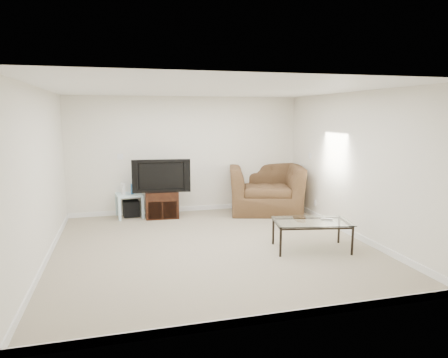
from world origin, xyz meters
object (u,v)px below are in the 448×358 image
object	(u,v)px
television	(161,175)
coffee_table	(311,235)
side_table	(130,205)
subwoofer	(131,208)
recliner	(266,181)
tv_stand	(162,204)

from	to	relation	value
television	coffee_table	size ratio (longest dim) A/B	0.92
side_table	subwoofer	distance (m)	0.08
recliner	television	bearing A→B (deg)	-164.48
subwoofer	television	bearing A→B (deg)	-22.09
television	recliner	xyz separation A→B (m)	(2.27, -0.00, -0.21)
tv_stand	side_table	bearing A→B (deg)	166.03
tv_stand	side_table	xyz separation A→B (m)	(-0.65, 0.20, -0.03)
side_table	television	bearing A→B (deg)	-19.34
tv_stand	side_table	size ratio (longest dim) A/B	1.29
side_table	recliner	size ratio (longest dim) A/B	0.33
television	recliner	world-z (taller)	recliner
tv_stand	coffee_table	xyz separation A→B (m)	(2.07, -2.62, -0.05)
tv_stand	subwoofer	bearing A→B (deg)	163.31
recliner	coffee_table	world-z (taller)	recliner
tv_stand	coffee_table	world-z (taller)	tv_stand
television	coffee_table	xyz separation A→B (m)	(2.07, -2.59, -0.66)
television	coffee_table	distance (m)	3.38
tv_stand	coffee_table	size ratio (longest dim) A/B	0.56
recliner	tv_stand	bearing A→B (deg)	-165.18
recliner	coffee_table	xyz separation A→B (m)	(-0.20, -2.59, -0.45)
subwoofer	side_table	bearing A→B (deg)	-139.18
tv_stand	coffee_table	bearing A→B (deg)	-48.58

